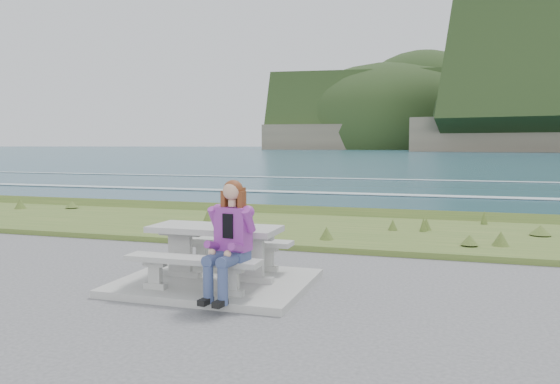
{
  "coord_description": "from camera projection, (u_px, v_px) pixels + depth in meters",
  "views": [
    {
      "loc": [
        3.1,
        -6.89,
        1.98
      ],
      "look_at": [
        0.57,
        1.2,
        1.24
      ],
      "focal_mm": 35.0,
      "sensor_mm": 36.0,
      "label": 1
    }
  ],
  "objects": [
    {
      "name": "grass_verge",
      "position": [
        306.0,
        232.0,
        12.4
      ],
      "size": [
        160.0,
        4.5,
        0.22
      ],
      "primitive_type": "cube",
      "color": "#355A22",
      "rests_on": "ground"
    },
    {
      "name": "concrete_slab",
      "position": [
        216.0,
        283.0,
        7.64
      ],
      "size": [
        2.6,
        2.1,
        0.1
      ],
      "primitive_type": "cube",
      "color": "gray",
      "rests_on": "ground"
    },
    {
      "name": "seated_woman",
      "position": [
        227.0,
        255.0,
        6.63
      ],
      "size": [
        0.5,
        0.77,
        1.45
      ],
      "rotation": [
        0.0,
        0.0,
        -0.15
      ],
      "color": "navy",
      "rests_on": "concrete_slab"
    },
    {
      "name": "shore_drop",
      "position": [
        332.0,
        216.0,
        15.15
      ],
      "size": [
        160.0,
        0.8,
        2.2
      ],
      "primitive_type": "cube",
      "color": "brown",
      "rests_on": "ground"
    },
    {
      "name": "bench_seaward",
      "position": [
        234.0,
        246.0,
        8.27
      ],
      "size": [
        1.8,
        0.35,
        0.45
      ],
      "color": "gray",
      "rests_on": "concrete_slab"
    },
    {
      "name": "bench_landward",
      "position": [
        193.0,
        265.0,
        6.94
      ],
      "size": [
        1.8,
        0.35,
        0.45
      ],
      "color": "gray",
      "rests_on": "concrete_slab"
    },
    {
      "name": "ocean",
      "position": [
        393.0,
        209.0,
        31.65
      ],
      "size": [
        1600.0,
        1600.0,
        0.09
      ],
      "color": "#1E4455",
      "rests_on": "ground"
    },
    {
      "name": "picnic_table",
      "position": [
        215.0,
        238.0,
        7.58
      ],
      "size": [
        1.8,
        0.75,
        0.75
      ],
      "color": "gray",
      "rests_on": "concrete_slab"
    }
  ]
}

